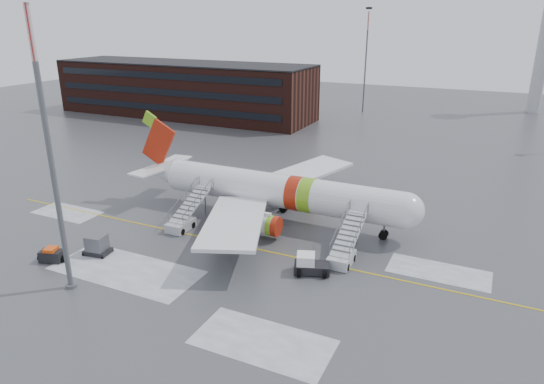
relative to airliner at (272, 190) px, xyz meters
The scene contains 10 objects.
ground 7.75m from the airliner, 96.75° to the right, with size 260.00×260.00×0.00m, color #494C4F.
airliner is the anchor object (origin of this frame).
airstair_fwd 12.73m from the airliner, 31.49° to the right, with size 2.05×7.70×3.48m.
airstair_aft 10.28m from the airliner, 139.22° to the right, with size 2.05×7.70×3.48m.
pushback_tug 13.50m from the airliner, 49.67° to the right, with size 3.60×3.15×1.83m.
uld_container 19.51m from the airliner, 126.77° to the right, with size 2.62×2.08×1.96m.
baggage_tractor 23.63m from the airliner, 127.81° to the right, with size 2.85×1.84×1.40m.
light_mast_near 24.78m from the airliner, 113.08° to the right, with size 1.20×1.20×23.83m.
terminal_building 66.47m from the airliner, 133.62° to the left, with size 62.00×16.11×12.30m.
light_mast_far_n 72.39m from the airliner, 97.07° to the left, with size 1.20×1.20×24.25m.
Camera 1 is at (23.00, -39.87, 21.83)m, focal length 32.00 mm.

